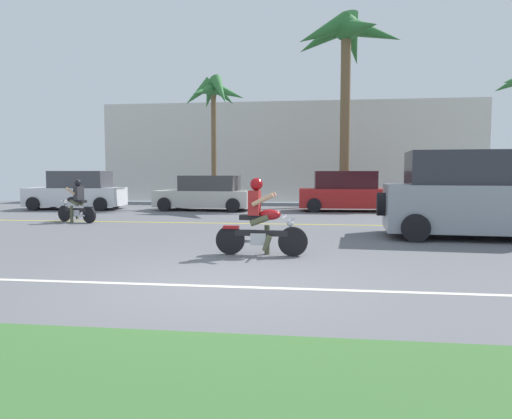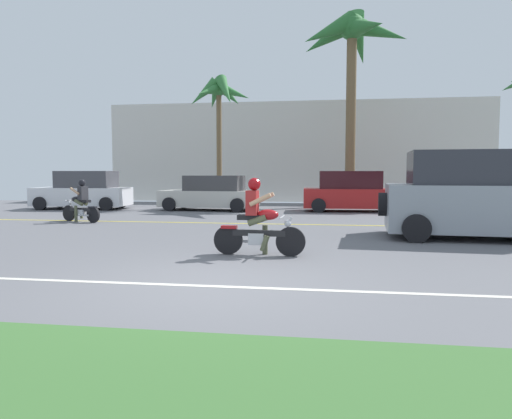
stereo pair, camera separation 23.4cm
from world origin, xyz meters
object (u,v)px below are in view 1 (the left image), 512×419
object	(u,v)px
parked_car_2	(349,193)
palm_tree_0	(346,43)
suv_nearby	(477,196)
parked_car_0	(77,192)
motorcyclist_distant	(77,204)
motorcyclist	(260,223)
parked_car_1	(206,194)
palm_tree_2	(214,98)

from	to	relation	value
parked_car_2	palm_tree_0	world-z (taller)	palm_tree_0
suv_nearby	parked_car_0	size ratio (longest dim) A/B	1.14
parked_car_0	parked_car_2	world-z (taller)	parked_car_0
parked_car_0	palm_tree_0	world-z (taller)	palm_tree_0
parked_car_0	motorcyclist_distant	world-z (taller)	parked_car_0
palm_tree_0	motorcyclist_distant	world-z (taller)	palm_tree_0
motorcyclist	motorcyclist_distant	world-z (taller)	motorcyclist
parked_car_2	palm_tree_0	distance (m)	7.43
suv_nearby	parked_car_2	distance (m)	8.12
suv_nearby	motorcyclist_distant	size ratio (longest dim) A/B	2.99
parked_car_1	parked_car_2	xyz separation A→B (m)	(5.86, 0.32, 0.08)
parked_car_0	motorcyclist_distant	bearing A→B (deg)	-62.37
parked_car_1	parked_car_2	world-z (taller)	parked_car_2
motorcyclist	parked_car_2	bearing A→B (deg)	77.96
parked_car_0	parked_car_2	xyz separation A→B (m)	(11.43, 0.48, -0.00)
motorcyclist	motorcyclist_distant	xyz separation A→B (m)	(-6.47, 5.25, -0.05)
palm_tree_0	parked_car_0	bearing A→B (deg)	-162.37
parked_car_2	parked_car_1	bearing A→B (deg)	-176.84
motorcyclist	parked_car_2	size ratio (longest dim) A/B	0.41
parked_car_1	parked_car_2	size ratio (longest dim) A/B	0.95
parked_car_2	palm_tree_2	size ratio (longest dim) A/B	0.73
parked_car_1	palm_tree_0	xyz separation A→B (m)	(5.80, 3.46, 6.81)
motorcyclist_distant	parked_car_2	bearing A→B (deg)	32.33
suv_nearby	parked_car_0	xyz separation A→B (m)	(-13.96, 7.23, -0.25)
parked_car_2	palm_tree_2	distance (m)	7.39
suv_nearby	parked_car_2	xyz separation A→B (m)	(-2.53, 7.71, -0.25)
motorcyclist	palm_tree_2	size ratio (longest dim) A/B	0.30
parked_car_1	motorcyclist_distant	size ratio (longest dim) A/B	2.63
palm_tree_0	palm_tree_2	world-z (taller)	palm_tree_0
parked_car_1	palm_tree_0	distance (m)	9.59
parked_car_0	palm_tree_0	xyz separation A→B (m)	(11.38, 3.62, 6.73)
parked_car_1	palm_tree_2	bearing A→B (deg)	91.58
motorcyclist	palm_tree_0	world-z (taller)	palm_tree_0
parked_car_2	motorcyclist_distant	world-z (taller)	parked_car_2
parked_car_1	motorcyclist	bearing A→B (deg)	-71.27
parked_car_1	parked_car_2	distance (m)	5.87
palm_tree_0	parked_car_1	bearing A→B (deg)	-149.19
motorcyclist	motorcyclist_distant	distance (m)	8.33
parked_car_0	parked_car_2	distance (m)	11.44
palm_tree_2	palm_tree_0	bearing A→B (deg)	14.86
palm_tree_0	palm_tree_2	distance (m)	6.59
suv_nearby	parked_car_1	world-z (taller)	suv_nearby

